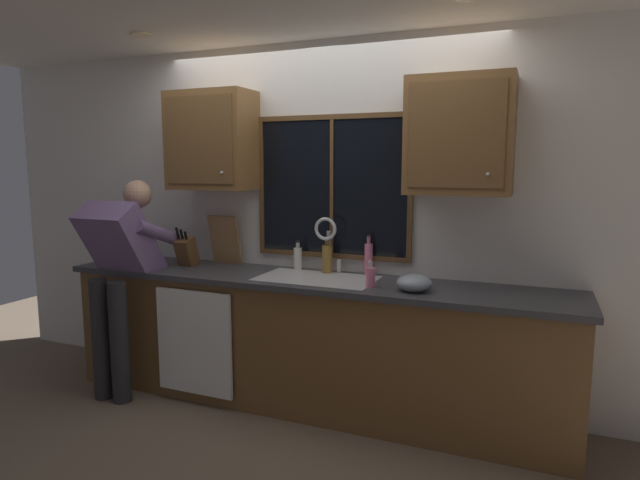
% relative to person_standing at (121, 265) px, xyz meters
% --- Properties ---
extents(back_wall, '(5.92, 0.12, 2.55)m').
position_rel_person_standing_xyz_m(back_wall, '(1.32, 0.68, 0.31)').
color(back_wall, silver).
rests_on(back_wall, floor).
extents(ceiling_downlight_left, '(0.14, 0.14, 0.01)m').
position_rel_person_standing_xyz_m(ceiling_downlight_left, '(0.26, 0.02, 1.58)').
color(ceiling_downlight_left, '#FFEAB2').
extents(window_glass, '(1.10, 0.02, 0.95)m').
position_rel_person_standing_xyz_m(window_glass, '(1.41, 0.61, 0.56)').
color(window_glass, black).
extents(window_frame_top, '(1.17, 0.02, 0.04)m').
position_rel_person_standing_xyz_m(window_frame_top, '(1.41, 0.60, 1.05)').
color(window_frame_top, brown).
extents(window_frame_bottom, '(1.17, 0.02, 0.04)m').
position_rel_person_standing_xyz_m(window_frame_bottom, '(1.41, 0.60, 0.07)').
color(window_frame_bottom, brown).
extents(window_frame_left, '(0.04, 0.02, 0.95)m').
position_rel_person_standing_xyz_m(window_frame_left, '(0.84, 0.60, 0.56)').
color(window_frame_left, brown).
extents(window_frame_right, '(0.03, 0.02, 0.95)m').
position_rel_person_standing_xyz_m(window_frame_right, '(1.97, 0.60, 0.56)').
color(window_frame_right, brown).
extents(window_mullion_center, '(0.02, 0.02, 0.95)m').
position_rel_person_standing_xyz_m(window_mullion_center, '(1.41, 0.60, 0.56)').
color(window_mullion_center, brown).
extents(lower_cabinet_run, '(3.52, 0.58, 0.88)m').
position_rel_person_standing_xyz_m(lower_cabinet_run, '(1.32, 0.33, -0.53)').
color(lower_cabinet_run, brown).
rests_on(lower_cabinet_run, floor).
extents(countertop, '(3.58, 0.62, 0.04)m').
position_rel_person_standing_xyz_m(countertop, '(1.32, 0.31, -0.07)').
color(countertop, '#38383D').
rests_on(countertop, lower_cabinet_run).
extents(dishwasher_front, '(0.60, 0.02, 0.74)m').
position_rel_person_standing_xyz_m(dishwasher_front, '(0.61, 0.01, -0.51)').
color(dishwasher_front, white).
extents(upper_cabinet_left, '(0.64, 0.36, 0.72)m').
position_rel_person_standing_xyz_m(upper_cabinet_left, '(0.51, 0.45, 0.89)').
color(upper_cabinet_left, brown).
extents(upper_cabinet_right, '(0.64, 0.36, 0.72)m').
position_rel_person_standing_xyz_m(upper_cabinet_right, '(2.31, 0.45, 0.89)').
color(upper_cabinet_right, brown).
extents(sink, '(0.80, 0.46, 0.21)m').
position_rel_person_standing_xyz_m(sink, '(1.41, 0.32, -0.14)').
color(sink, '#B7B7BC').
rests_on(sink, lower_cabinet_run).
extents(faucet, '(0.18, 0.09, 0.40)m').
position_rel_person_standing_xyz_m(faucet, '(1.41, 0.50, 0.21)').
color(faucet, silver).
rests_on(faucet, countertop).
extents(person_standing, '(0.53, 0.68, 1.57)m').
position_rel_person_standing_xyz_m(person_standing, '(0.00, 0.00, 0.00)').
color(person_standing, '#262628').
rests_on(person_standing, floor).
extents(knife_block, '(0.12, 0.18, 0.32)m').
position_rel_person_standing_xyz_m(knife_block, '(0.32, 0.36, 0.06)').
color(knife_block, brown).
rests_on(knife_block, countertop).
extents(cutting_board, '(0.25, 0.10, 0.38)m').
position_rel_person_standing_xyz_m(cutting_board, '(0.55, 0.53, 0.14)').
color(cutting_board, '#997047').
rests_on(cutting_board, countertop).
extents(mixing_bowl, '(0.22, 0.22, 0.11)m').
position_rel_person_standing_xyz_m(mixing_bowl, '(2.10, 0.21, 0.00)').
color(mixing_bowl, '#8C99A8').
rests_on(mixing_bowl, countertop).
extents(soap_dispenser, '(0.06, 0.07, 0.17)m').
position_rel_person_standing_xyz_m(soap_dispenser, '(1.82, 0.22, 0.02)').
color(soap_dispenser, pink).
rests_on(soap_dispenser, countertop).
extents(bottle_green_glass, '(0.06, 0.06, 0.22)m').
position_rel_person_standing_xyz_m(bottle_green_glass, '(1.17, 0.53, 0.04)').
color(bottle_green_glass, silver).
rests_on(bottle_green_glass, countertop).
extents(bottle_tall_clear, '(0.07, 0.07, 0.26)m').
position_rel_person_standing_xyz_m(bottle_tall_clear, '(1.41, 0.52, 0.06)').
color(bottle_tall_clear, olive).
rests_on(bottle_tall_clear, countertop).
extents(bottle_amber_small, '(0.06, 0.06, 0.29)m').
position_rel_person_standing_xyz_m(bottle_amber_small, '(1.70, 0.56, 0.07)').
color(bottle_amber_small, pink).
rests_on(bottle_amber_small, countertop).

